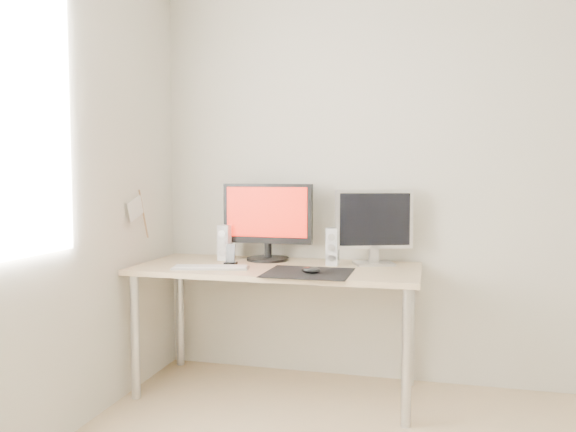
{
  "coord_description": "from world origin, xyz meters",
  "views": [
    {
      "loc": [
        -0.1,
        -1.67,
        1.24
      ],
      "look_at": [
        -0.89,
        1.49,
        1.01
      ],
      "focal_mm": 35.0,
      "sensor_mm": 36.0,
      "label": 1
    }
  ],
  "objects_px": {
    "mouse": "(311,270)",
    "speaker_right": "(333,247)",
    "desk": "(277,280)",
    "second_monitor": "(374,223)",
    "keyboard": "(211,267)",
    "main_monitor": "(268,219)",
    "phone_dock": "(231,258)",
    "speaker_left": "(225,243)"
  },
  "relations": [
    {
      "from": "mouse",
      "to": "desk",
      "type": "height_order",
      "value": "mouse"
    },
    {
      "from": "speaker_right",
      "to": "keyboard",
      "type": "distance_m",
      "value": 0.7
    },
    {
      "from": "mouse",
      "to": "desk",
      "type": "bearing_deg",
      "value": 138.97
    },
    {
      "from": "mouse",
      "to": "second_monitor",
      "type": "distance_m",
      "value": 0.54
    },
    {
      "from": "speaker_left",
      "to": "phone_dock",
      "type": "relative_size",
      "value": 1.79
    },
    {
      "from": "speaker_right",
      "to": "keyboard",
      "type": "height_order",
      "value": "speaker_right"
    },
    {
      "from": "speaker_left",
      "to": "phone_dock",
      "type": "bearing_deg",
      "value": -58.74
    },
    {
      "from": "second_monitor",
      "to": "speaker_right",
      "type": "height_order",
      "value": "second_monitor"
    },
    {
      "from": "speaker_right",
      "to": "keyboard",
      "type": "xyz_separation_m",
      "value": [
        -0.63,
        -0.29,
        -0.1
      ]
    },
    {
      "from": "keyboard",
      "to": "phone_dock",
      "type": "bearing_deg",
      "value": 71.33
    },
    {
      "from": "mouse",
      "to": "keyboard",
      "type": "bearing_deg",
      "value": 176.67
    },
    {
      "from": "mouse",
      "to": "speaker_right",
      "type": "height_order",
      "value": "speaker_right"
    },
    {
      "from": "keyboard",
      "to": "second_monitor",
      "type": "bearing_deg",
      "value": 22.57
    },
    {
      "from": "speaker_right",
      "to": "main_monitor",
      "type": "bearing_deg",
      "value": 168.61
    },
    {
      "from": "mouse",
      "to": "second_monitor",
      "type": "relative_size",
      "value": 0.23
    },
    {
      "from": "mouse",
      "to": "desk",
      "type": "relative_size",
      "value": 0.06
    },
    {
      "from": "main_monitor",
      "to": "keyboard",
      "type": "relative_size",
      "value": 1.26
    },
    {
      "from": "main_monitor",
      "to": "phone_dock",
      "type": "bearing_deg",
      "value": -128.71
    },
    {
      "from": "main_monitor",
      "to": "second_monitor",
      "type": "height_order",
      "value": "main_monitor"
    },
    {
      "from": "speaker_right",
      "to": "speaker_left",
      "type": "bearing_deg",
      "value": 177.21
    },
    {
      "from": "speaker_left",
      "to": "phone_dock",
      "type": "xyz_separation_m",
      "value": [
        0.09,
        -0.15,
        -0.07
      ]
    },
    {
      "from": "phone_dock",
      "to": "speaker_left",
      "type": "bearing_deg",
      "value": 121.26
    },
    {
      "from": "main_monitor",
      "to": "phone_dock",
      "type": "xyz_separation_m",
      "value": [
        -0.16,
        -0.21,
        -0.22
      ]
    },
    {
      "from": "second_monitor",
      "to": "phone_dock",
      "type": "bearing_deg",
      "value": -166.66
    },
    {
      "from": "desk",
      "to": "phone_dock",
      "type": "height_order",
      "value": "phone_dock"
    },
    {
      "from": "second_monitor",
      "to": "speaker_left",
      "type": "distance_m",
      "value": 0.91
    },
    {
      "from": "mouse",
      "to": "phone_dock",
      "type": "height_order",
      "value": "phone_dock"
    },
    {
      "from": "desk",
      "to": "speaker_right",
      "type": "relative_size",
      "value": 7.44
    },
    {
      "from": "mouse",
      "to": "phone_dock",
      "type": "bearing_deg",
      "value": 158.75
    },
    {
      "from": "second_monitor",
      "to": "speaker_right",
      "type": "relative_size",
      "value": 2.03
    },
    {
      "from": "phone_dock",
      "to": "speaker_right",
      "type": "bearing_deg",
      "value": 11.92
    },
    {
      "from": "mouse",
      "to": "speaker_left",
      "type": "distance_m",
      "value": 0.71
    },
    {
      "from": "desk",
      "to": "main_monitor",
      "type": "height_order",
      "value": "main_monitor"
    },
    {
      "from": "main_monitor",
      "to": "desk",
      "type": "bearing_deg",
      "value": -60.29
    },
    {
      "from": "desk",
      "to": "keyboard",
      "type": "bearing_deg",
      "value": -152.25
    },
    {
      "from": "main_monitor",
      "to": "second_monitor",
      "type": "bearing_deg",
      "value": -1.23
    },
    {
      "from": "mouse",
      "to": "speaker_right",
      "type": "distance_m",
      "value": 0.34
    },
    {
      "from": "keyboard",
      "to": "speaker_left",
      "type": "bearing_deg",
      "value": 96.59
    },
    {
      "from": "keyboard",
      "to": "speaker_right",
      "type": "bearing_deg",
      "value": 24.55
    },
    {
      "from": "speaker_left",
      "to": "keyboard",
      "type": "xyz_separation_m",
      "value": [
        0.04,
        -0.32,
        -0.1
      ]
    },
    {
      "from": "second_monitor",
      "to": "speaker_right",
      "type": "distance_m",
      "value": 0.27
    },
    {
      "from": "desk",
      "to": "speaker_left",
      "type": "bearing_deg",
      "value": 158.4
    }
  ]
}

